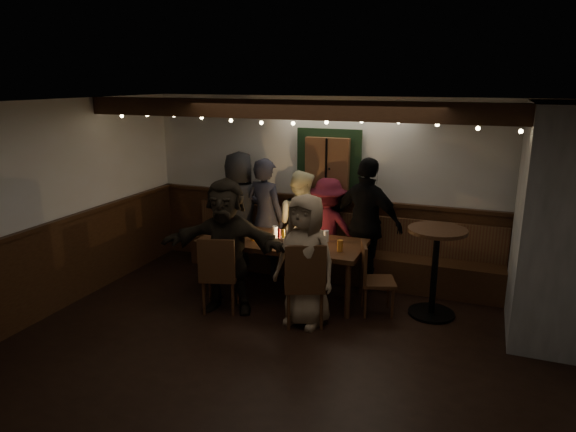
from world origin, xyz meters
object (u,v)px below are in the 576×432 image
at_px(chair_near_left, 219,271).
at_px(person_a, 240,211).
at_px(person_d, 328,229).
at_px(person_f, 226,246).
at_px(person_c, 300,224).
at_px(person_e, 367,224).
at_px(dining_table, 282,245).
at_px(person_g, 306,260).
at_px(high_top, 435,261).
at_px(chair_near_right, 305,280).
at_px(person_b, 266,217).
at_px(chair_end, 371,275).

height_order(chair_near_left, person_a, person_a).
height_order(chair_near_left, person_d, person_d).
bearing_deg(person_a, person_f, 85.60).
xyz_separation_m(person_c, person_d, (0.40, 0.05, -0.05)).
height_order(chair_near_left, person_e, person_e).
distance_m(dining_table, person_g, 0.89).
bearing_deg(person_f, dining_table, 46.84).
height_order(high_top, person_d, person_d).
relative_size(chair_near_left, person_c, 0.63).
relative_size(chair_near_right, person_a, 0.58).
bearing_deg(person_b, person_c, -155.69).
xyz_separation_m(chair_near_left, person_c, (0.51, 1.54, 0.23)).
bearing_deg(person_e, person_d, 11.55).
relative_size(chair_near_right, person_c, 0.66).
bearing_deg(high_top, person_g, -150.99).
bearing_deg(chair_end, person_b, 155.97).
distance_m(person_a, person_c, 1.00).
relative_size(dining_table, person_a, 1.20).
bearing_deg(person_g, person_b, 139.45).
xyz_separation_m(chair_near_left, person_b, (-0.00, 1.45, 0.31)).
distance_m(chair_near_right, person_g, 0.23).
xyz_separation_m(dining_table, person_e, (0.97, 0.70, 0.21)).
distance_m(dining_table, person_e, 1.22).
xyz_separation_m(chair_near_right, chair_end, (0.64, 0.64, -0.08)).
bearing_deg(dining_table, person_g, -50.45).
bearing_deg(person_b, person_e, -162.72).
bearing_deg(person_d, chair_near_right, 96.29).
bearing_deg(person_e, dining_table, 55.10).
height_order(chair_end, person_b, person_b).
bearing_deg(dining_table, person_b, 129.01).
xyz_separation_m(chair_end, person_c, (-1.24, 0.86, 0.28)).
xyz_separation_m(chair_end, high_top, (0.73, 0.23, 0.19)).
height_order(chair_near_left, person_c, person_c).
bearing_deg(person_c, chair_near_left, 88.98).
bearing_deg(chair_end, person_c, 145.07).
height_order(high_top, person_f, person_f).
bearing_deg(dining_table, person_a, 142.61).
xyz_separation_m(person_d, person_f, (-0.86, -1.47, 0.10)).
relative_size(person_a, person_c, 1.14).
relative_size(person_b, person_d, 1.17).
relative_size(person_d, person_g, 0.94).
xyz_separation_m(high_top, person_d, (-1.57, 0.69, 0.04)).
height_order(person_a, person_b, person_a).
distance_m(person_a, person_d, 1.40).
height_order(person_c, person_d, person_c).
height_order(high_top, person_g, person_g).
bearing_deg(person_g, person_d, 106.92).
bearing_deg(chair_end, person_e, 107.01).
bearing_deg(person_g, chair_end, 49.51).
distance_m(dining_table, chair_near_left, 0.97).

